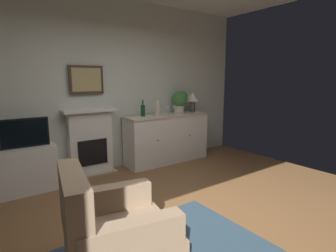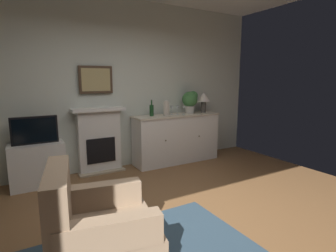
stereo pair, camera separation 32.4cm
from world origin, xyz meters
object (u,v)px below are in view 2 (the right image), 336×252
at_px(sideboard_cabinet, 176,138).
at_px(potted_plant_small, 190,100).
at_px(wine_glass_left, 172,108).
at_px(tv_set, 35,130).
at_px(vase_decorative, 166,108).
at_px(wine_glass_right, 184,108).
at_px(fireplace_unit, 99,140).
at_px(framed_picture, 96,80).
at_px(wine_bottle, 152,110).
at_px(tv_cabinet, 38,165).
at_px(wine_glass_center, 177,108).
at_px(armchair, 97,231).
at_px(table_lamp, 204,98).

bearing_deg(sideboard_cabinet, potted_plant_small, 7.57).
relative_size(wine_glass_left, potted_plant_small, 0.38).
bearing_deg(tv_set, vase_decorative, -1.11).
height_order(wine_glass_left, wine_glass_right, same).
bearing_deg(fireplace_unit, wine_glass_left, -5.85).
xyz_separation_m(framed_picture, vase_decorative, (1.18, -0.27, -0.51)).
xyz_separation_m(wine_bottle, potted_plant_small, (0.84, -0.00, 0.15)).
bearing_deg(tv_cabinet, wine_glass_center, -0.09).
bearing_deg(sideboard_cabinet, tv_cabinet, 179.64).
bearing_deg(tv_cabinet, wine_bottle, 1.02).
bearing_deg(tv_cabinet, framed_picture, 12.01).
distance_m(sideboard_cabinet, vase_decorative, 0.65).
bearing_deg(vase_decorative, framed_picture, 167.00).
bearing_deg(wine_glass_right, fireplace_unit, 171.95).
relative_size(framed_picture, tv_set, 0.89).
relative_size(wine_bottle, tv_cabinet, 0.39).
height_order(wine_bottle, tv_cabinet, wine_bottle).
xyz_separation_m(framed_picture, wine_glass_right, (1.57, -0.27, -0.52)).
height_order(sideboard_cabinet, tv_cabinet, sideboard_cabinet).
height_order(sideboard_cabinet, wine_bottle, wine_bottle).
bearing_deg(sideboard_cabinet, armchair, -133.33).
bearing_deg(wine_bottle, wine_glass_right, -8.34).
relative_size(wine_glass_right, potted_plant_small, 0.38).
relative_size(wine_bottle, tv_set, 0.47).
bearing_deg(potted_plant_small, wine_glass_center, -173.81).
bearing_deg(wine_glass_left, tv_set, -178.83).
relative_size(wine_glass_right, tv_cabinet, 0.22).
distance_m(sideboard_cabinet, tv_cabinet, 2.41).
xyz_separation_m(sideboard_cabinet, armchair, (-2.13, -2.26, -0.08)).
bearing_deg(potted_plant_small, fireplace_unit, 175.74).
distance_m(fireplace_unit, armchair, 2.54).
xyz_separation_m(framed_picture, tv_set, (-0.98, -0.23, -0.72)).
height_order(potted_plant_small, armchair, potted_plant_small).
relative_size(framed_picture, armchair, 0.59).
relative_size(tv_cabinet, armchair, 0.80).
relative_size(wine_bottle, armchair, 0.31).
bearing_deg(wine_glass_right, wine_glass_center, 153.26).
xyz_separation_m(sideboard_cabinet, potted_plant_small, (0.34, 0.05, 0.71)).
distance_m(wine_glass_left, tv_set, 2.33).
bearing_deg(fireplace_unit, tv_cabinet, -170.55).
bearing_deg(tv_set, wine_glass_right, -0.81).
relative_size(wine_glass_center, potted_plant_small, 0.38).
bearing_deg(tv_cabinet, wine_glass_right, -1.33).
bearing_deg(sideboard_cabinet, table_lamp, 0.00).
bearing_deg(wine_glass_center, tv_set, -179.54).
height_order(wine_bottle, wine_glass_center, wine_bottle).
height_order(framed_picture, wine_glass_right, framed_picture).
distance_m(wine_glass_right, vase_decorative, 0.39).
bearing_deg(vase_decorative, tv_set, 178.89).
bearing_deg(tv_cabinet, vase_decorative, -1.73).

